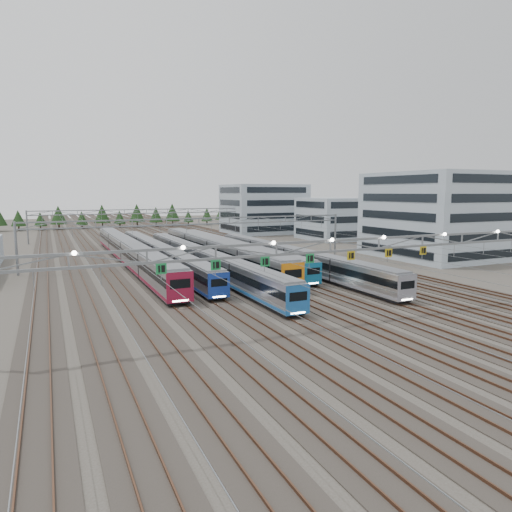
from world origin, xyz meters
name	(u,v)px	position (x,y,z in m)	size (l,w,h in m)	color
ground	(329,323)	(0.00, 0.00, 0.00)	(400.00, 400.00, 0.00)	#47423A
track_bed	(137,229)	(0.00, 100.00, 1.49)	(54.00, 260.00, 5.42)	#2D2823
train_a	(130,252)	(-11.25, 43.28, 2.20)	(2.99, 64.41, 3.90)	black
train_b	(160,254)	(-6.75, 40.50, 1.94)	(2.60, 58.03, 3.38)	black
train_c	(202,259)	(-2.25, 31.42, 1.97)	(2.64, 59.19, 3.44)	black
train_d	(216,251)	(2.25, 38.04, 2.27)	(3.09, 54.36, 4.04)	black
train_e	(233,250)	(6.75, 41.24, 1.92)	(2.57, 55.24, 3.34)	black
train_f	(291,258)	(11.25, 27.75, 1.94)	(2.61, 51.94, 3.39)	black
gantry_near	(331,249)	(-0.05, -0.12, 7.09)	(56.36, 0.61, 8.08)	slate
gantry_mid	(199,227)	(0.00, 40.00, 6.39)	(56.36, 0.36, 8.00)	slate
gantry_far	(147,215)	(0.00, 85.00, 6.39)	(56.36, 0.36, 8.00)	slate
depot_bldg_south	(433,215)	(42.37, 29.04, 7.94)	(18.00, 22.00, 15.87)	#9FB1BE
depot_bldg_mid	(332,219)	(44.39, 65.28, 5.37)	(14.00, 16.00, 10.75)	#9FB1BE
depot_bldg_north	(264,209)	(35.95, 89.49, 7.25)	(22.00, 18.00, 14.51)	#9FB1BE
treeline	(119,216)	(-0.90, 128.64, 4.23)	(93.80, 5.60, 7.02)	#332114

